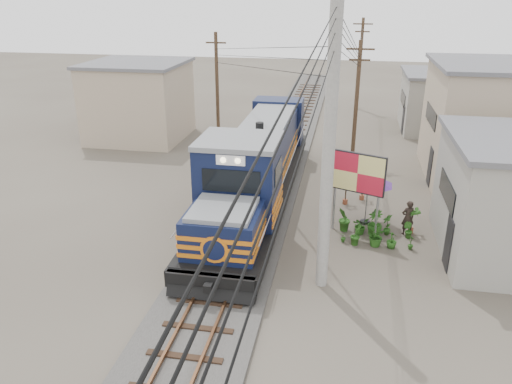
% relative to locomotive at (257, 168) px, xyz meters
% --- Properties ---
extents(ground, '(120.00, 120.00, 0.00)m').
position_rel_locomotive_xyz_m(ground, '(0.00, -6.09, -1.83)').
color(ground, '#473F35').
rests_on(ground, ground).
extents(ballast, '(3.60, 70.00, 0.16)m').
position_rel_locomotive_xyz_m(ballast, '(0.00, 3.91, -1.75)').
color(ballast, '#595651').
rests_on(ballast, ground).
extents(track, '(1.15, 70.00, 0.12)m').
position_rel_locomotive_xyz_m(track, '(0.00, 3.91, -1.57)').
color(track, '#51331E').
rests_on(track, ground).
extents(locomotive, '(3.15, 17.16, 4.25)m').
position_rel_locomotive_xyz_m(locomotive, '(0.00, 0.00, 0.00)').
color(locomotive, black).
rests_on(locomotive, ground).
extents(utility_pole_main, '(0.40, 0.40, 10.00)m').
position_rel_locomotive_xyz_m(utility_pole_main, '(3.50, -6.59, 3.17)').
color(utility_pole_main, '#9E9B93').
rests_on(utility_pole_main, ground).
extents(wooden_pole_mid, '(1.60, 0.24, 7.00)m').
position_rel_locomotive_xyz_m(wooden_pole_mid, '(4.50, 7.91, 1.84)').
color(wooden_pole_mid, '#4C3826').
rests_on(wooden_pole_mid, ground).
extents(wooden_pole_far, '(1.60, 0.24, 7.50)m').
position_rel_locomotive_xyz_m(wooden_pole_far, '(4.80, 21.91, 2.10)').
color(wooden_pole_far, '#4C3826').
rests_on(wooden_pole_far, ground).
extents(wooden_pole_left, '(1.60, 0.24, 7.00)m').
position_rel_locomotive_xyz_m(wooden_pole_left, '(-5.00, 11.91, 1.84)').
color(wooden_pole_left, '#4C3826').
rests_on(wooden_pole_left, ground).
extents(power_lines, '(9.65, 19.00, 3.30)m').
position_rel_locomotive_xyz_m(power_lines, '(-0.14, 2.40, 5.73)').
color(power_lines, black).
rests_on(power_lines, ground).
extents(shophouse_mid, '(8.40, 7.35, 6.20)m').
position_rel_locomotive_xyz_m(shophouse_mid, '(12.50, 5.91, 1.28)').
color(shophouse_mid, tan).
rests_on(shophouse_mid, ground).
extents(shophouse_back, '(6.30, 6.30, 4.20)m').
position_rel_locomotive_xyz_m(shophouse_back, '(11.00, 15.91, 0.28)').
color(shophouse_back, gray).
rests_on(shophouse_back, ground).
extents(shophouse_left, '(6.30, 6.30, 5.20)m').
position_rel_locomotive_xyz_m(shophouse_left, '(-10.00, 9.91, 0.78)').
color(shophouse_left, tan).
rests_on(shophouse_left, ground).
extents(billboard, '(2.19, 0.98, 3.58)m').
position_rel_locomotive_xyz_m(billboard, '(4.59, -2.42, 0.81)').
color(billboard, '#99999E').
rests_on(billboard, ground).
extents(market_umbrella, '(2.74, 2.74, 2.38)m').
position_rel_locomotive_xyz_m(market_umbrella, '(5.11, -1.25, 0.26)').
color(market_umbrella, black).
rests_on(market_umbrella, ground).
extents(vendor, '(0.65, 0.53, 1.53)m').
position_rel_locomotive_xyz_m(vendor, '(6.80, -2.07, -1.07)').
color(vendor, black).
rests_on(vendor, ground).
extents(plant_nursery, '(3.14, 1.96, 1.11)m').
position_rel_locomotive_xyz_m(plant_nursery, '(5.25, -2.75, -1.37)').
color(plant_nursery, '#245618').
rests_on(plant_nursery, ground).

